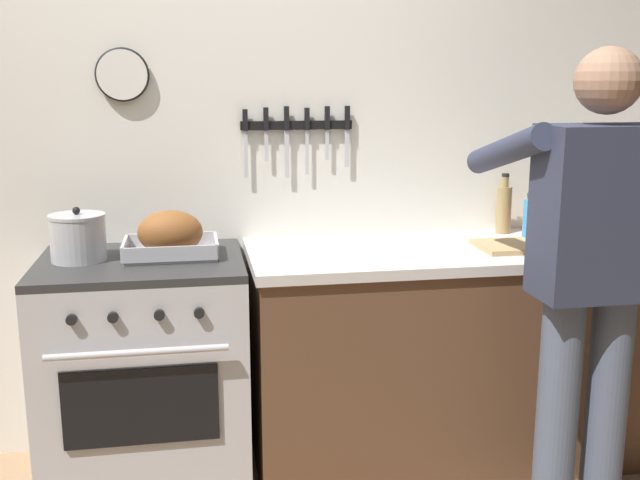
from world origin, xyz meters
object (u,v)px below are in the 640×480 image
(person_cook, at_px, (590,267))
(bottle_hot_sauce, at_px, (529,219))
(bottle_dish_soap, at_px, (532,219))
(cutting_board, at_px, (523,246))
(bottle_vinegar, at_px, (504,208))
(roasting_pan, at_px, (170,236))
(bottle_cooking_oil, at_px, (557,212))
(stock_pot, at_px, (78,237))
(stove, at_px, (146,372))

(person_cook, height_order, bottle_hot_sauce, person_cook)
(bottle_hot_sauce, height_order, bottle_dish_soap, bottle_dish_soap)
(bottle_dish_soap, bearing_deg, cutting_board, -128.02)
(bottle_dish_soap, height_order, bottle_vinegar, bottle_vinegar)
(roasting_pan, height_order, bottle_hot_sauce, bottle_hot_sauce)
(cutting_board, relative_size, bottle_dish_soap, 1.58)
(person_cook, distance_m, bottle_cooking_oil, 0.69)
(stock_pot, xyz_separation_m, bottle_hot_sauce, (1.83, 0.11, -0.01))
(stove, xyz_separation_m, cutting_board, (1.49, -0.07, 0.46))
(cutting_board, height_order, bottle_dish_soap, bottle_dish_soap)
(bottle_hot_sauce, xyz_separation_m, bottle_cooking_oil, (0.09, -0.07, 0.04))
(bottle_hot_sauce, bearing_deg, bottle_cooking_oil, -38.87)
(cutting_board, height_order, bottle_vinegar, bottle_vinegar)
(bottle_cooking_oil, xyz_separation_m, bottle_dish_soap, (-0.12, -0.01, -0.02))
(stove, height_order, bottle_vinegar, bottle_vinegar)
(stock_pot, height_order, bottle_cooking_oil, bottle_cooking_oil)
(roasting_pan, bearing_deg, bottle_hot_sauce, 4.12)
(cutting_board, xyz_separation_m, bottle_vinegar, (0.04, 0.30, 0.10))
(person_cook, relative_size, bottle_dish_soap, 7.29)
(person_cook, relative_size, bottle_hot_sauce, 8.78)
(roasting_pan, xyz_separation_m, stock_pot, (-0.33, -0.00, 0.01))
(bottle_dish_soap, distance_m, bottle_vinegar, 0.19)
(roasting_pan, relative_size, cutting_board, 0.98)
(bottle_dish_soap, bearing_deg, roasting_pan, -179.23)
(stove, distance_m, bottle_hot_sauce, 1.70)
(bottle_cooking_oil, bearing_deg, roasting_pan, -178.76)
(roasting_pan, bearing_deg, person_cook, -24.13)
(person_cook, relative_size, bottle_cooking_oil, 5.96)
(stock_pot, bearing_deg, roasting_pan, 0.18)
(roasting_pan, xyz_separation_m, bottle_vinegar, (1.42, 0.20, 0.03))
(stove, height_order, bottle_hot_sauce, bottle_hot_sauce)
(bottle_cooking_oil, height_order, bottle_dish_soap, bottle_cooking_oil)
(stove, xyz_separation_m, person_cook, (1.48, -0.59, 0.50))
(roasting_pan, relative_size, bottle_dish_soap, 1.55)
(bottle_hot_sauce, relative_size, bottle_dish_soap, 0.83)
(cutting_board, bearing_deg, bottle_cooking_oil, 31.93)
(bottle_cooking_oil, bearing_deg, person_cook, -108.37)
(stock_pot, xyz_separation_m, cutting_board, (1.71, -0.09, -0.08))
(stove, height_order, bottle_dish_soap, bottle_dish_soap)
(person_cook, xyz_separation_m, bottle_dish_soap, (0.10, 0.63, 0.04))
(stove, relative_size, bottle_hot_sauce, 4.76)
(bottle_vinegar, bearing_deg, roasting_pan, -171.99)
(cutting_board, bearing_deg, bottle_hot_sauce, 60.09)
(bottle_hot_sauce, distance_m, bottle_cooking_oil, 0.12)
(bottle_dish_soap, bearing_deg, stove, -178.41)
(stock_pot, xyz_separation_m, bottle_vinegar, (1.76, 0.20, 0.02))
(roasting_pan, bearing_deg, bottle_vinegar, 8.01)
(bottle_hot_sauce, distance_m, bottle_vinegar, 0.12)
(person_cook, xyz_separation_m, bottle_vinegar, (0.05, 0.81, 0.06))
(bottle_cooking_oil, bearing_deg, stock_pot, -178.95)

